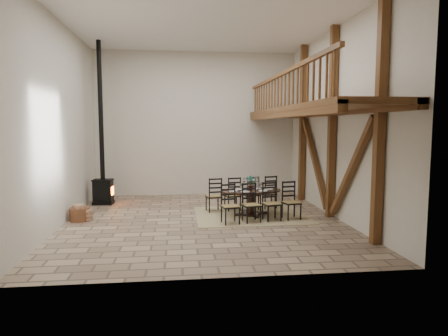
{
  "coord_description": "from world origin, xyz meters",
  "views": [
    {
      "loc": [
        -0.66,
        -10.14,
        2.43
      ],
      "look_at": [
        0.56,
        0.4,
        1.31
      ],
      "focal_mm": 32.0,
      "sensor_mm": 36.0,
      "label": 1
    }
  ],
  "objects": [
    {
      "name": "dining_table",
      "position": [
        1.3,
        0.39,
        0.36
      ],
      "size": [
        2.4,
        2.24,
        1.09
      ],
      "rotation": [
        0.0,
        0.0,
        0.19
      ],
      "color": "black",
      "rests_on": "ground"
    },
    {
      "name": "ground",
      "position": [
        0.0,
        0.0,
        0.0
      ],
      "size": [
        8.0,
        8.0,
        0.0
      ],
      "primitive_type": "plane",
      "color": "tan",
      "rests_on": "ground"
    },
    {
      "name": "wood_stove",
      "position": [
        -2.99,
        2.5,
        1.14
      ],
      "size": [
        0.64,
        0.51,
        5.0
      ],
      "rotation": [
        0.0,
        0.0,
        -0.08
      ],
      "color": "black",
      "rests_on": "ground"
    },
    {
      "name": "room_shell",
      "position": [
        1.19,
        0.0,
        3.01
      ],
      "size": [
        7.02,
        8.02,
        5.01
      ],
      "color": "beige",
      "rests_on": "ground"
    },
    {
      "name": "log_basket",
      "position": [
        -3.19,
        0.3,
        0.19
      ],
      "size": [
        0.52,
        0.52,
        0.43
      ],
      "rotation": [
        0.0,
        0.0,
        0.1
      ],
      "color": "brown",
      "rests_on": "ground"
    },
    {
      "name": "rug",
      "position": [
        1.3,
        0.39,
        0.01
      ],
      "size": [
        3.0,
        2.5,
        0.02
      ],
      "primitive_type": "cube",
      "color": "tan",
      "rests_on": "ground"
    },
    {
      "name": "log_stack",
      "position": [
        -3.02,
        0.24,
        0.15
      ],
      "size": [
        0.35,
        0.3,
        0.3
      ],
      "rotation": [
        0.0,
        0.0,
        -0.39
      ],
      "color": "tan",
      "rests_on": "ground"
    }
  ]
}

